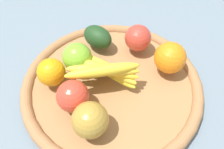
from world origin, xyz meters
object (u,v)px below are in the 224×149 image
Objects in this scene: avocado at (98,37)px; banana_bunch at (105,69)px; orange_0 at (51,72)px; apple_3 at (90,120)px; apple_1 at (77,58)px; apple_0 at (138,38)px; orange_1 at (170,58)px; apple_2 at (73,96)px.

avocado is 0.13m from banana_bunch.
apple_3 is at bearing -26.78° from orange_0.
apple_1 is 0.18m from apple_0.
avocado is at bearing -160.71° from apple_0.
orange_0 is 0.85× the size of orange_1.
apple_1 reaches higher than avocado.
apple_2 is at bearing -24.59° from orange_0.
orange_1 reaches higher than apple_2.
orange_1 is at bearing 24.88° from apple_1.
banana_bunch is 0.11m from apple_2.
avocado is at bearing 86.45° from apple_1.
apple_1 is at bearing -93.55° from avocado.
banana_bunch reaches higher than apple_2.
apple_1 reaches higher than apple_0.
apple_0 is 0.91× the size of orange_1.
apple_1 is at bearing -155.12° from orange_1.
orange_0 is 0.39× the size of banana_bunch.
banana_bunch reaches higher than orange_0.
apple_0 is at bearing 90.50° from apple_3.
apple_0 is (0.12, 0.14, -0.00)m from apple_1.
apple_3 reaches higher than orange_0.
banana_bunch is at bearing -102.06° from apple_0.
apple_3 reaches higher than apple_0.
apple_0 is 0.26m from apple_2.
orange_1 is (0.21, -0.00, 0.01)m from avocado.
apple_1 is 1.02× the size of apple_0.
orange_0 is at bearing -146.55° from orange_1.
orange_0 is (-0.04, -0.17, 0.00)m from avocado.
apple_2 is (0.05, -0.11, -0.00)m from apple_1.
orange_1 is at bearing -0.80° from avocado.
apple_2 is at bearing -63.35° from apple_1.
apple_2 is at bearing 150.42° from apple_3.
banana_bunch is (0.08, -0.00, 0.00)m from apple_1.
apple_3 reaches higher than apple_2.
banana_bunch is at bearing 103.75° from apple_3.
apple_2 is at bearing -77.54° from avocado.
apple_1 is at bearing 177.25° from banana_bunch.
avocado is 1.11× the size of orange_1.
apple_1 is at bearing 62.60° from orange_0.
apple_2 reaches higher than orange_0.
apple_3 is (0.11, -0.25, 0.01)m from avocado.
banana_bunch is 2.30× the size of apple_3.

